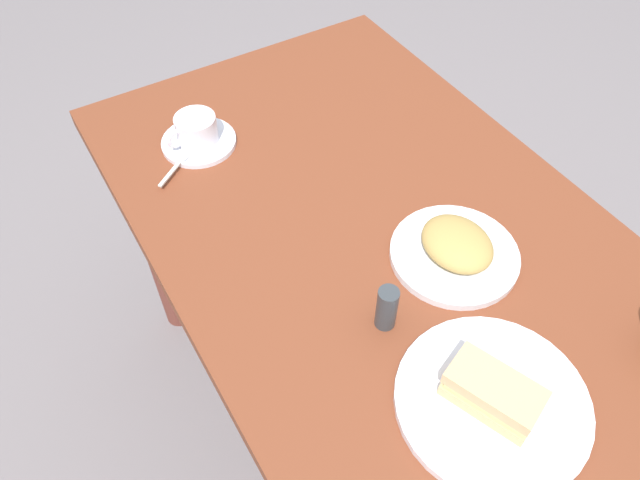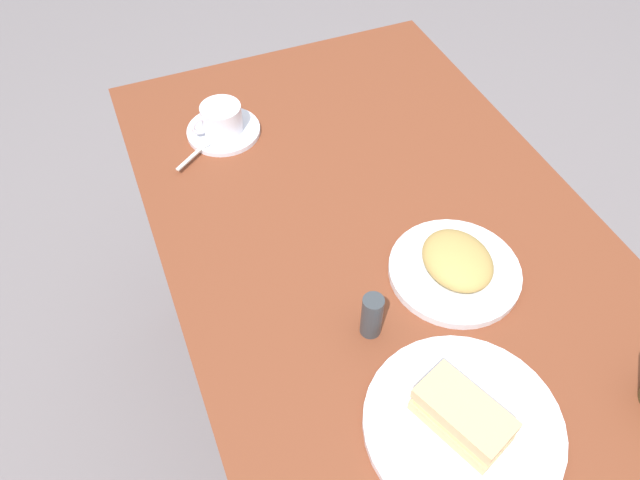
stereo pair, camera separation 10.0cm
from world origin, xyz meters
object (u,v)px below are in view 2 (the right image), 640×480
Objects in this scene: dining_table at (375,277)px; sandwich_plate at (463,425)px; coffee_saucer at (224,131)px; spoon at (200,149)px; side_plate at (454,271)px; sandwich_front at (462,416)px; coffee_cup at (221,118)px; salt_shaker at (372,316)px.

dining_table is 4.31× the size of sandwich_plate.
coffee_saucer is 1.69× the size of spoon.
sandwich_front is at bearing 150.70° from side_plate.
coffee_saucer is 0.03m from coffee_cup.
sandwich_plate reaches higher than coffee_saucer.
side_plate is at bearing -152.94° from coffee_saucer.
spoon is at bearing 35.02° from side_plate.
spoon is at bearing 127.07° from coffee_cup.
spoon is (0.67, 0.18, -0.03)m from sandwich_front.
spoon is (0.67, 0.18, 0.01)m from sandwich_plate.
salt_shaker reaches higher than side_plate.
sandwich_front is 1.76× the size of salt_shaker.
side_plate is at bearing -75.15° from salt_shaker.
coffee_saucer is (0.71, 0.12, -0.00)m from sandwich_plate.
coffee_cup reaches higher than side_plate.
sandwich_plate is (-0.36, 0.05, 0.15)m from dining_table.
coffee_cup is (0.71, 0.13, 0.03)m from sandwich_plate.
dining_table is at bearing -30.24° from salt_shaker.
side_plate is (0.23, -0.13, -0.03)m from sandwich_front.
sandwich_front is 0.69m from spoon.
dining_table is 14.56× the size of salt_shaker.
sandwich_front is 0.27m from side_plate.
salt_shaker is (0.18, 0.04, -0.00)m from sandwich_front.
coffee_cup is 0.08m from spoon.
coffee_saucer is at bearing 27.06° from side_plate.
sandwich_front reaches higher than spoon.
coffee_cup is at bearing 27.43° from dining_table.
spoon is 1.08× the size of salt_shaker.
dining_table is at bearing -8.51° from sandwich_plate.
sandwich_front is 0.72m from coffee_saucer.
spoon reaches higher than dining_table.
spoon reaches higher than sandwich_plate.
coffee_saucer is at bearing 27.20° from dining_table.
sandwich_plate is 0.72m from coffee_cup.
sandwich_front is (-0.36, 0.06, 0.18)m from dining_table.
dining_table is 0.42m from spoon.
salt_shaker reaches higher than coffee_saucer.
sandwich_plate is 0.72m from coffee_saucer.
coffee_cup is 1.21× the size of spoon.
dining_table is 0.21m from side_plate.
salt_shaker reaches higher than sandwich_front.
sandwich_plate is 1.86× the size of coffee_saucer.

